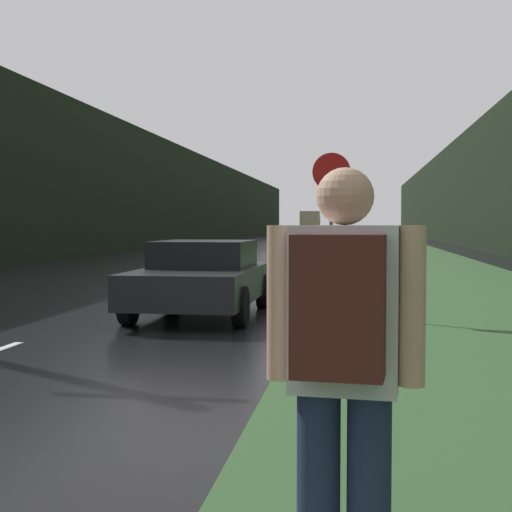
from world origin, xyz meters
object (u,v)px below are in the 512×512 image
stop_sign (331,217)px  hitchhiker_with_backpack (343,364)px  car_passing_near (202,277)px  delivery_truck (310,223)px

stop_sign → hitchhiker_with_backpack: (0.40, -9.59, -0.68)m
stop_sign → hitchhiker_with_backpack: size_ratio=1.55×
hitchhiker_with_backpack → car_passing_near: (-2.65, 9.42, -0.38)m
stop_sign → car_passing_near: 2.49m
car_passing_near → stop_sign: bearing=-175.6°
hitchhiker_with_backpack → delivery_truck: size_ratio=0.28×
car_passing_near → delivery_truck: size_ratio=0.65×
hitchhiker_with_backpack → delivery_truck: bearing=99.1°
hitchhiker_with_backpack → car_passing_near: size_ratio=0.43×
stop_sign → car_passing_near: bearing=-175.6°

